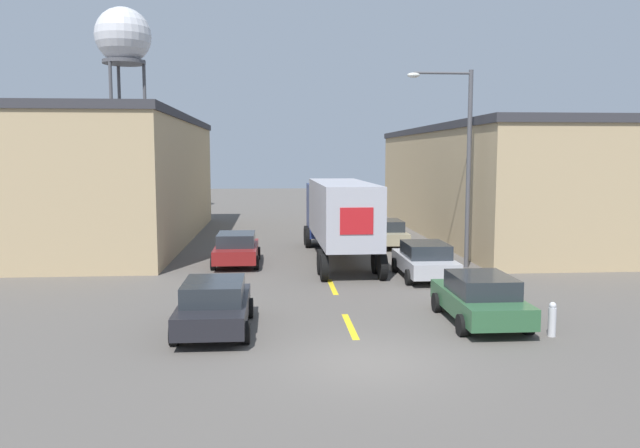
{
  "coord_description": "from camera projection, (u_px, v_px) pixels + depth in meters",
  "views": [
    {
      "loc": [
        -2.23,
        -14.69,
        5.04
      ],
      "look_at": [
        -0.34,
        10.53,
        2.24
      ],
      "focal_mm": 35.0,
      "sensor_mm": 36.0,
      "label": 1
    }
  ],
  "objects": [
    {
      "name": "fire_hydrant",
      "position": [
        552.0,
        319.0,
        17.36
      ],
      "size": [
        0.22,
        0.22,
        0.98
      ],
      "color": "silver",
      "rests_on": "ground_plane"
    },
    {
      "name": "warehouse_left",
      "position": [
        117.0,
        179.0,
        36.73
      ],
      "size": [
        8.88,
        22.93,
        7.31
      ],
      "color": "tan",
      "rests_on": "ground_plane"
    },
    {
      "name": "semi_truck",
      "position": [
        338.0,
        212.0,
        30.04
      ],
      "size": [
        2.83,
        12.03,
        3.81
      ],
      "rotation": [
        0.0,
        0.0,
        0.02
      ],
      "color": "navy",
      "rests_on": "ground_plane"
    },
    {
      "name": "water_tower",
      "position": [
        123.0,
        40.0,
        52.48
      ],
      "size": [
        4.67,
        4.67,
        17.38
      ],
      "color": "#47474C",
      "rests_on": "ground_plane"
    },
    {
      "name": "parked_car_left_far",
      "position": [
        237.0,
        248.0,
        28.72
      ],
      "size": [
        2.12,
        4.36,
        1.48
      ],
      "color": "maroon",
      "rests_on": "ground_plane"
    },
    {
      "name": "parked_car_right_mid",
      "position": [
        425.0,
        260.0,
        25.58
      ],
      "size": [
        2.12,
        4.36,
        1.48
      ],
      "color": "#B2B2B7",
      "rests_on": "ground_plane"
    },
    {
      "name": "parked_car_right_far",
      "position": [
        386.0,
        233.0,
        34.49
      ],
      "size": [
        2.12,
        4.36,
        1.48
      ],
      "color": "tan",
      "rests_on": "ground_plane"
    },
    {
      "name": "street_lamp",
      "position": [
        462.0,
        154.0,
        27.56
      ],
      "size": [
        2.93,
        0.32,
        8.74
      ],
      "color": "#4C4C51",
      "rests_on": "ground_plane"
    },
    {
      "name": "ground_plane",
      "position": [
        366.0,
        362.0,
        15.28
      ],
      "size": [
        160.0,
        160.0,
        0.0
      ],
      "primitive_type": "plane",
      "color": "#56514C"
    },
    {
      "name": "parked_car_left_near",
      "position": [
        214.0,
        305.0,
        17.88
      ],
      "size": [
        2.12,
        4.36,
        1.48
      ],
      "color": "black",
      "rests_on": "ground_plane"
    },
    {
      "name": "road_centerline",
      "position": [
        332.0,
        287.0,
        23.94
      ],
      "size": [
        0.2,
        13.88,
        0.01
      ],
      "color": "yellow",
      "rests_on": "ground_plane"
    },
    {
      "name": "warehouse_right",
      "position": [
        500.0,
        181.0,
        39.48
      ],
      "size": [
        10.26,
        26.29,
        6.8
      ],
      "color": "tan",
      "rests_on": "ground_plane"
    },
    {
      "name": "parked_car_right_near",
      "position": [
        480.0,
        298.0,
        18.74
      ],
      "size": [
        2.12,
        4.36,
        1.48
      ],
      "color": "#2D5B38",
      "rests_on": "ground_plane"
    }
  ]
}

